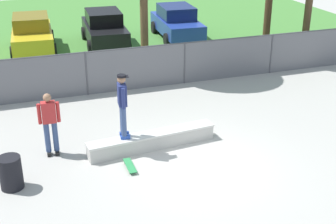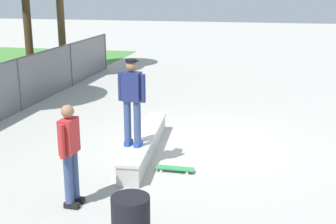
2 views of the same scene
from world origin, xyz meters
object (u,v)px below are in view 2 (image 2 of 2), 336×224
concrete_ledge (145,144)px  bystander (70,151)px  trash_bin (131,224)px  skateboarder (132,98)px  skateboard (175,168)px

concrete_ledge → bystander: size_ratio=2.10×
bystander → trash_bin: bystander is taller
skateboarder → skateboard: 1.70m
skateboarder → bystander: bearing=164.8°
skateboard → bystander: bearing=141.9°
concrete_ledge → bystander: (-2.74, 0.55, 0.77)m
concrete_ledge → skateboarder: skateboarder is taller
concrete_ledge → skateboard: concrete_ledge is taller
skateboard → skateboarder: bearing=84.9°
trash_bin → concrete_ledge: bearing=12.5°
concrete_ledge → trash_bin: (-3.87, -0.86, 0.19)m
skateboard → trash_bin: trash_bin is taller
concrete_ledge → skateboard: bearing=-135.1°
concrete_ledge → trash_bin: size_ratio=4.52×
bystander → skateboard: bearing=-38.1°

